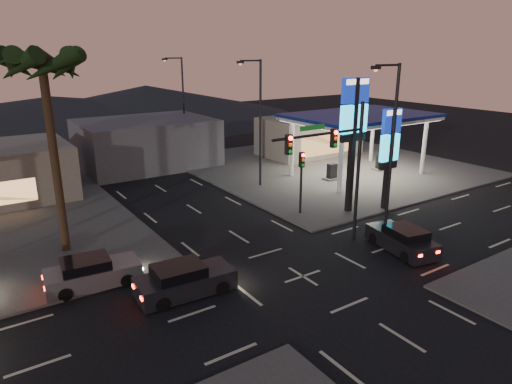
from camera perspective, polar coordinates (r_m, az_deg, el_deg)
ground at (r=22.91m, az=5.87°, el=-10.45°), size 140.00×140.00×0.00m
corner_lot_ne at (r=44.17m, az=8.76°, el=3.24°), size 24.00×24.00×0.12m
gas_station at (r=40.43m, az=12.93°, el=8.97°), size 12.20×8.20×5.47m
convenience_store at (r=48.72m, az=6.65°, el=6.97°), size 10.00×6.00×4.00m
pylon_sign_tall at (r=30.43m, az=12.13°, el=8.91°), size 2.20×0.35×9.00m
pylon_sign_short at (r=31.89m, az=16.38°, el=5.79°), size 1.60×0.35×7.00m
traffic_signal_mast at (r=24.89m, az=10.04°, el=4.49°), size 6.10×0.39×8.00m
pedestal_signal at (r=30.18m, az=5.71°, el=2.41°), size 0.32×0.39×4.30m
streetlight_near at (r=26.32m, az=16.41°, el=5.83°), size 2.14×0.25×10.00m
streetlight_mid at (r=35.92m, az=0.28°, el=9.43°), size 2.14×0.25×10.00m
streetlight_far at (r=48.08m, az=-9.28°, el=11.20°), size 2.14×0.25×10.00m
palm_a at (r=25.35m, az=-25.05°, el=13.01°), size 4.41×4.41×10.86m
building_far_mid at (r=44.95m, az=-13.56°, el=6.00°), size 12.00×9.00×4.40m
hill_right at (r=80.96m, az=-13.52°, el=11.06°), size 50.00×50.00×5.00m
hill_center at (r=77.10m, az=-24.08°, el=9.39°), size 60.00×60.00×4.00m
car_lane_a_front at (r=21.23m, az=-9.00°, el=-10.87°), size 4.61×2.12×1.47m
car_lane_b_front at (r=23.00m, az=-19.87°, el=-9.50°), size 4.49×2.17×1.42m
suv_station at (r=26.52m, az=17.82°, el=-5.68°), size 2.55×4.49×1.42m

